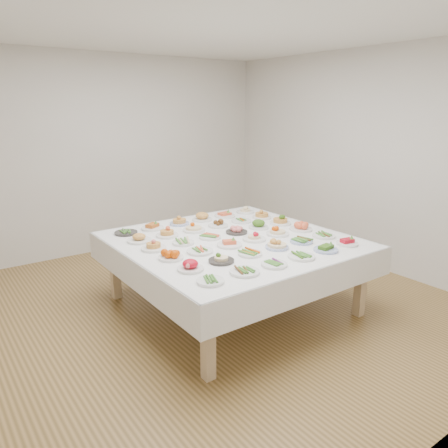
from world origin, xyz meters
TOP-DOWN VIEW (x-y plane):
  - room_envelope at (0.00, 0.00)m, footprint 5.02×5.02m
  - display_table at (0.24, -0.15)m, footprint 2.23×2.23m
  - dish_0 at (-0.58, -0.96)m, footprint 0.22×0.22m
  - dish_1 at (-0.24, -0.97)m, footprint 0.25×0.25m
  - dish_2 at (0.07, -0.98)m, footprint 0.22×0.22m
  - dish_3 at (0.41, -0.97)m, footprint 0.24×0.24m
  - dish_4 at (0.73, -0.97)m, footprint 0.23×0.23m
  - dish_5 at (1.05, -0.96)m, footprint 0.21×0.21m
  - dish_6 at (-0.57, -0.65)m, footprint 0.22×0.22m
  - dish_7 at (-0.25, -0.64)m, footprint 0.22×0.22m
  - dish_8 at (0.08, -0.64)m, footprint 0.22×0.22m
  - dish_9 at (0.41, -0.64)m, footprint 0.25×0.25m
  - dish_10 at (0.74, -0.65)m, footprint 0.23×0.23m
  - dish_11 at (1.06, -0.65)m, footprint 0.23×0.23m
  - dish_12 at (-0.57, -0.30)m, footprint 0.22×0.22m
  - dish_13 at (-0.26, -0.31)m, footprint 0.25×0.25m
  - dish_14 at (0.08, -0.31)m, footprint 0.24×0.24m
  - dish_15 at (0.40, -0.31)m, footprint 0.24×0.24m
  - dish_16 at (0.72, -0.31)m, footprint 0.26×0.26m
  - dish_17 at (1.06, -0.32)m, footprint 0.25×0.25m
  - dish_18 at (-0.57, 0.02)m, footprint 0.24×0.24m
  - dish_19 at (-0.25, 0.01)m, footprint 0.24×0.22m
  - dish_20 at (0.07, 0.01)m, footprint 0.23×0.22m
  - dish_21 at (0.41, 0.00)m, footprint 0.23×0.23m
  - dish_22 at (0.73, 0.02)m, footprint 0.22×0.22m
  - dish_23 at (1.05, 0.00)m, footprint 0.27×0.26m
  - dish_24 at (-0.58, 0.33)m, footprint 0.24×0.24m
  - dish_25 at (-0.26, 0.33)m, footprint 0.23×0.23m
  - dish_26 at (0.08, 0.34)m, footprint 0.26×0.26m
  - dish_27 at (0.40, 0.34)m, footprint 0.22×0.22m
  - dish_28 at (0.74, 0.34)m, footprint 0.23×0.23m
  - dish_29 at (1.05, 0.34)m, footprint 0.24×0.23m
  - dish_30 at (-0.57, 0.67)m, footprint 0.24×0.24m
  - dish_31 at (-0.26, 0.68)m, footprint 0.25×0.25m
  - dish_32 at (0.09, 0.67)m, footprint 0.22×0.22m
  - dish_33 at (0.40, 0.67)m, footprint 0.23×0.23m
  - dish_34 at (0.73, 0.67)m, footprint 0.25×0.25m
  - dish_35 at (1.06, 0.67)m, footprint 0.22×0.22m

SIDE VIEW (x-z plane):
  - display_table at x=0.24m, z-range 0.31..1.06m
  - dish_28 at x=0.74m, z-range 0.74..0.79m
  - dish_30 at x=-0.57m, z-range 0.74..0.80m
  - dish_2 at x=0.07m, z-range 0.75..0.80m
  - dish_13 at x=-0.26m, z-range 0.75..0.80m
  - dish_1 at x=-0.24m, z-range 0.75..0.80m
  - dish_11 at x=1.06m, z-range 0.75..0.80m
  - dish_8 at x=0.08m, z-range 0.75..0.80m
  - dish_0 at x=-0.58m, z-range 0.75..0.80m
  - dish_20 at x=0.07m, z-range 0.75..0.80m
  - dish_3 at x=0.41m, z-range 0.75..0.80m
  - dish_19 at x=-0.25m, z-range 0.75..0.80m
  - dish_10 at x=0.74m, z-range 0.75..0.80m
  - dish_5 at x=1.05m, z-range 0.74..0.83m
  - dish_27 at x=0.40m, z-range 0.74..0.83m
  - dish_31 at x=-0.26m, z-range 0.74..0.84m
  - dish_14 at x=0.08m, z-range 0.74..0.84m
  - dish_21 at x=0.41m, z-range 0.74..0.84m
  - dish_4 at x=0.73m, z-range 0.74..0.84m
  - dish_7 at x=-0.25m, z-range 0.74..0.85m
  - dish_34 at x=0.73m, z-range 0.74..0.85m
  - dish_12 at x=-0.57m, z-range 0.75..0.85m
  - dish_35 at x=1.06m, z-range 0.74..0.86m
  - dish_17 at x=1.06m, z-range 0.74..0.86m
  - dish_15 at x=0.40m, z-range 0.74..0.86m
  - dish_32 at x=0.09m, z-range 0.74..0.86m
  - dish_6 at x=-0.57m, z-range 0.74..0.86m
  - dish_25 at x=-0.26m, z-range 0.74..0.86m
  - dish_24 at x=-0.58m, z-range 0.74..0.87m
  - dish_33 at x=0.40m, z-range 0.74..0.87m
  - dish_22 at x=0.73m, z-range 0.75..0.87m
  - dish_18 at x=-0.57m, z-range 0.74..0.87m
  - dish_9 at x=0.41m, z-range 0.75..0.88m
  - dish_29 at x=1.05m, z-range 0.75..0.88m
  - dish_26 at x=0.08m, z-range 0.75..0.89m
  - dish_16 at x=0.72m, z-range 0.75..0.89m
  - dish_23 at x=1.05m, z-range 0.75..0.90m
  - room_envelope at x=0.00m, z-range 0.43..3.24m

